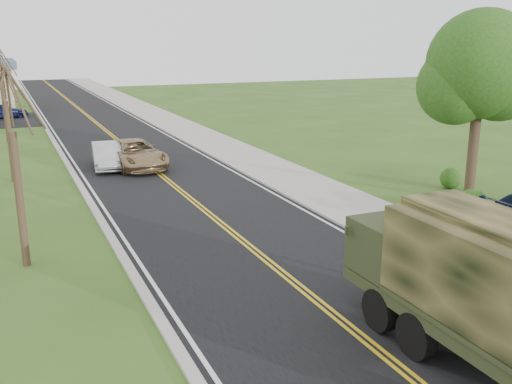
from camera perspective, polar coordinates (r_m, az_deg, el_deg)
ground at (r=12.81m, az=15.69°, el=-17.79°), size 160.00×160.00×0.00m
road at (r=49.11m, az=-15.44°, el=6.48°), size 8.00×120.00×0.01m
curb_right at (r=49.88m, az=-10.71°, el=6.95°), size 0.30×120.00×0.12m
sidewalk_right at (r=50.31m, az=-8.76°, el=7.09°), size 3.20×120.00×0.10m
curb_left at (r=48.66m, az=-20.29°, el=6.07°), size 0.30×120.00×0.10m
leafy_tree at (r=25.72m, az=21.55°, el=11.02°), size 4.83×4.50×8.10m
bare_tree_a at (r=18.57m, az=-22.71°, el=0.76°), size 1.93×2.26×6.08m
bare_tree_b at (r=30.41m, az=-23.48°, el=5.54°), size 1.83×2.14×5.73m
bare_tree_c at (r=42.29m, az=-23.89°, el=8.24°), size 2.04×2.39×6.42m
bare_tree_d at (r=54.26m, az=-24.06°, el=9.21°), size 1.88×2.20×5.91m
military_truck at (r=12.91m, az=21.95°, el=-8.35°), size 2.43×6.83×3.39m
suv_champagne at (r=32.04m, az=-12.06°, el=3.75°), size 3.06×5.67×1.51m
sedan_silver at (r=32.25m, az=-14.68°, el=3.56°), size 1.91×4.35×1.39m
lot_car_navy at (r=56.18m, az=-23.98°, el=7.37°), size 4.46×2.42×1.23m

